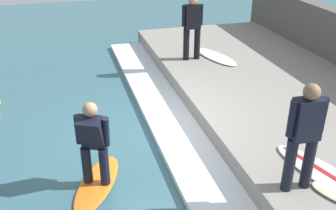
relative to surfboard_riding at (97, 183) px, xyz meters
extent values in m
plane|color=#335B66|center=(1.04, 1.24, -0.03)|extent=(28.00, 28.00, 0.00)
cube|color=gray|center=(4.47, 1.24, 0.20)|extent=(4.40, 12.61, 0.45)
cube|color=silver|center=(1.77, 1.24, 0.03)|extent=(1.00, 11.98, 0.12)
ellipsoid|color=orange|center=(0.00, 0.00, 0.00)|extent=(1.19, 1.70, 0.06)
cylinder|color=black|center=(-0.14, 0.06, 0.36)|extent=(0.16, 0.16, 0.66)
cylinder|color=black|center=(0.14, -0.06, 0.36)|extent=(0.16, 0.16, 0.66)
cube|color=black|center=(0.00, 0.00, 0.99)|extent=(0.54, 0.56, 0.65)
sphere|color=#A87A5B|center=(0.00, 0.00, 1.40)|extent=(0.23, 0.23, 0.23)
cylinder|color=black|center=(-0.20, 0.10, 1.03)|extent=(0.11, 0.20, 0.55)
cylinder|color=black|center=(0.20, -0.10, 1.03)|extent=(0.11, 0.20, 0.55)
cylinder|color=black|center=(2.96, -1.45, 0.85)|extent=(0.16, 0.16, 0.85)
cylinder|color=black|center=(2.65, -1.44, 0.85)|extent=(0.16, 0.16, 0.85)
cube|color=black|center=(2.81, -1.45, 1.58)|extent=(0.40, 0.26, 0.62)
sphere|color=#846047|center=(2.81, -1.45, 1.99)|extent=(0.23, 0.23, 0.23)
cylinder|color=black|center=(3.03, -1.45, 1.61)|extent=(0.11, 0.12, 0.54)
cylinder|color=black|center=(2.58, -1.44, 1.61)|extent=(0.11, 0.12, 0.54)
ellipsoid|color=silver|center=(3.43, -1.40, 0.45)|extent=(1.09, 2.17, 0.06)
ellipsoid|color=#B21E1E|center=(3.43, -1.40, 0.48)|extent=(0.61, 1.89, 0.01)
cylinder|color=black|center=(3.27, 4.32, 0.85)|extent=(0.17, 0.17, 0.87)
cylinder|color=black|center=(2.96, 4.32, 0.85)|extent=(0.17, 0.17, 0.87)
cube|color=black|center=(3.12, 4.32, 1.60)|extent=(0.41, 0.27, 0.64)
sphere|color=#A87A5B|center=(3.12, 4.32, 2.02)|extent=(0.24, 0.24, 0.24)
cylinder|color=black|center=(3.35, 4.32, 1.64)|extent=(0.12, 0.13, 0.56)
cylinder|color=black|center=(2.88, 4.31, 1.64)|extent=(0.12, 0.13, 0.56)
ellipsoid|color=white|center=(3.81, 4.24, 0.45)|extent=(0.97, 1.81, 0.06)
camera|label=1|loc=(-0.28, -5.47, 4.14)|focal=42.00mm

